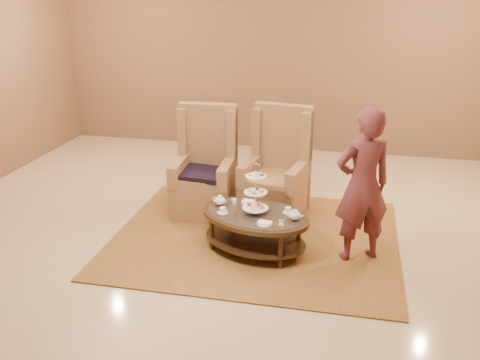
% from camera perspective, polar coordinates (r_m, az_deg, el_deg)
% --- Properties ---
extents(ground, '(8.00, 8.00, 0.00)m').
position_cam_1_polar(ground, '(6.10, -1.02, -7.46)').
color(ground, beige).
rests_on(ground, ground).
extents(ceiling, '(8.00, 8.00, 0.02)m').
position_cam_1_polar(ceiling, '(6.10, -1.02, -7.46)').
color(ceiling, silver).
rests_on(ceiling, ground).
extents(wall_back, '(8.00, 0.04, 3.50)m').
position_cam_1_polar(wall_back, '(9.39, 4.79, 13.67)').
color(wall_back, brown).
rests_on(wall_back, ground).
extents(rug, '(3.31, 2.77, 0.02)m').
position_cam_1_polar(rug, '(6.37, 1.65, -6.11)').
color(rug, olive).
rests_on(rug, ground).
extents(tea_table, '(1.45, 1.21, 1.05)m').
position_cam_1_polar(tea_table, '(5.92, 1.64, -4.30)').
color(tea_table, black).
rests_on(tea_table, ground).
extents(armchair_left, '(0.78, 0.81, 1.39)m').
position_cam_1_polar(armchair_left, '(6.95, -3.70, 0.35)').
color(armchair_left, '#9F744B').
rests_on(armchair_left, ground).
extents(armchair_right, '(0.87, 0.89, 1.40)m').
position_cam_1_polar(armchair_right, '(6.88, 3.97, 0.12)').
color(armchair_right, '#9F744B').
rests_on(armchair_right, ground).
extents(person, '(0.74, 0.64, 1.70)m').
position_cam_1_polar(person, '(5.72, 12.95, -0.63)').
color(person, brown).
rests_on(person, ground).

